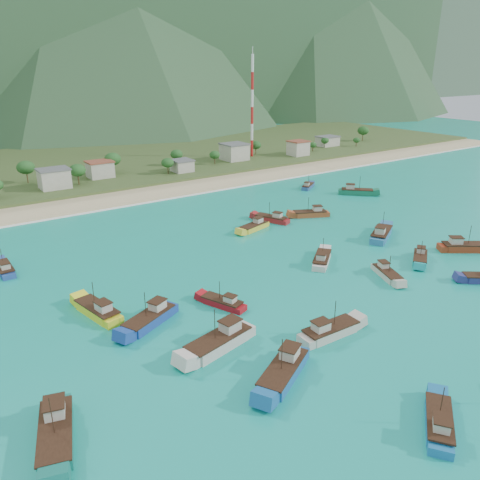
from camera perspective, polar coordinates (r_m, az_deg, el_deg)
ground at (r=100.79m, az=9.49°, el=-3.67°), size 600.00×600.00×0.00m
beach at (r=163.22m, az=-10.17°, el=5.72°), size 400.00×18.00×1.20m
land at (r=218.87m, az=-17.10°, el=8.89°), size 400.00×110.00×2.40m
surf_line at (r=154.91m, az=-8.66°, el=5.02°), size 400.00×2.50×0.08m
village at (r=188.10m, az=-10.82°, el=9.07°), size 209.83×24.65×6.86m
vegetation at (r=182.73m, az=-15.11°, el=8.56°), size 280.25×25.93×8.28m
radio_tower at (r=215.34m, az=1.49°, el=15.91°), size 1.20×1.20×43.75m
boat_0 at (r=121.31m, az=25.62°, el=-0.83°), size 11.15×9.29×6.68m
boat_1 at (r=85.67m, az=-16.92°, el=-8.32°), size 5.48×11.52×6.55m
boat_2 at (r=77.71m, az=10.88°, el=-10.91°), size 11.07×3.64×6.47m
boat_4 at (r=122.80m, az=16.84°, el=0.64°), size 12.19×8.86×7.07m
boat_5 at (r=100.93m, az=17.46°, el=-3.99°), size 6.06×9.40×5.37m
boat_6 at (r=73.55m, az=-2.48°, el=-12.33°), size 13.07×6.28×7.43m
boat_7 at (r=104.38m, az=9.95°, el=-2.41°), size 9.79×8.59×5.97m
boat_9 at (r=162.78m, az=13.99°, el=5.70°), size 10.52×10.54×6.79m
boat_10 at (r=64.58m, az=23.08°, el=-19.92°), size 9.58×8.03×5.75m
boat_11 at (r=62.15m, az=-21.50°, el=-21.18°), size 6.83×12.68×7.19m
boat_13 at (r=111.24m, az=21.09°, el=-2.12°), size 9.18×7.38×5.45m
boat_14 at (r=136.03m, az=8.60°, el=3.15°), size 10.72×7.30×6.16m
boat_15 at (r=123.66m, az=1.71°, el=1.56°), size 10.17×5.29×5.77m
boat_16 at (r=85.17m, az=-2.11°, el=-7.72°), size 5.63×9.05×5.15m
boat_17 at (r=130.46m, az=3.88°, el=2.55°), size 6.59×10.21×5.83m
boat_18 at (r=110.12m, az=-26.76°, el=-3.23°), size 2.93×9.31×5.47m
boat_21 at (r=81.04m, az=-10.91°, el=-9.47°), size 11.67×7.83×6.69m
boat_24 at (r=168.14m, az=8.27°, el=6.45°), size 8.51×6.64×5.01m
boat_25 at (r=67.76m, az=5.34°, el=-15.70°), size 12.25×8.80×7.09m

